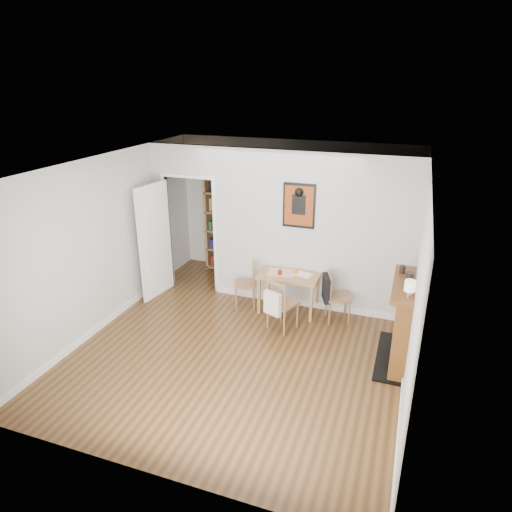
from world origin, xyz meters
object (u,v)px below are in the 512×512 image
at_px(chair_left, 245,285).
at_px(chair_right, 337,297).
at_px(mantel_lamp, 410,287).
at_px(notebook, 304,274).
at_px(dining_table, 289,279).
at_px(fireplace, 403,320).
at_px(chair_front, 282,304).
at_px(ceramic_jar_b, 402,269).
at_px(bookshelf, 228,222).
at_px(orange_fruit, 295,271).
at_px(ceramic_jar_a, 409,277).
at_px(red_glass, 280,272).

bearing_deg(chair_left, chair_right, 0.73).
bearing_deg(mantel_lamp, notebook, 141.03).
height_order(dining_table, fireplace, fireplace).
bearing_deg(chair_front, ceramic_jar_b, 2.24).
bearing_deg(bookshelf, chair_front, -48.45).
relative_size(chair_right, orange_fruit, 10.01).
bearing_deg(ceramic_jar_a, orange_fruit, 153.80).
height_order(dining_table, notebook, notebook).
distance_m(chair_front, fireplace, 1.79).
distance_m(chair_front, bookshelf, 2.60).
bearing_deg(orange_fruit, ceramic_jar_a, -26.20).
bearing_deg(chair_front, chair_right, 36.35).
relative_size(chair_left, chair_front, 0.93).
distance_m(orange_fruit, mantel_lamp, 2.26).
bearing_deg(chair_right, fireplace, -38.27).
height_order(chair_front, orange_fruit, chair_front).
distance_m(dining_table, chair_right, 0.82).
relative_size(dining_table, ceramic_jar_b, 9.31).
relative_size(red_glass, ceramic_jar_a, 0.64).
xyz_separation_m(orange_fruit, ceramic_jar_b, (1.64, -0.58, 0.51)).
bearing_deg(orange_fruit, dining_table, -147.99).
height_order(chair_left, bookshelf, bookshelf).
bearing_deg(notebook, chair_right, -9.92).
height_order(dining_table, ceramic_jar_a, ceramic_jar_a).
bearing_deg(chair_right, notebook, 170.08).
distance_m(chair_left, red_glass, 0.69).
relative_size(chair_front, notebook, 3.16).
relative_size(dining_table, mantel_lamp, 4.60).
height_order(bookshelf, fireplace, bookshelf).
height_order(chair_front, fireplace, fireplace).
height_order(notebook, mantel_lamp, mantel_lamp).
bearing_deg(ceramic_jar_a, dining_table, 156.25).
distance_m(chair_right, mantel_lamp, 1.81).
bearing_deg(fireplace, mantel_lamp, -87.42).
xyz_separation_m(notebook, ceramic_jar_a, (1.60, -0.85, 0.56)).
relative_size(dining_table, bookshelf, 0.48).
bearing_deg(chair_left, mantel_lamp, -24.56).
xyz_separation_m(chair_left, mantel_lamp, (2.59, -1.18, 0.90)).
distance_m(bookshelf, ceramic_jar_a, 4.04).
relative_size(chair_left, ceramic_jar_a, 6.02).
bearing_deg(chair_left, bookshelf, 122.47).
xyz_separation_m(red_glass, orange_fruit, (0.22, 0.13, -0.00)).
xyz_separation_m(fireplace, red_glass, (-1.96, 0.78, 0.09)).
bearing_deg(ceramic_jar_b, red_glass, 166.23).
bearing_deg(fireplace, ceramic_jar_a, 84.96).
bearing_deg(notebook, red_glass, -160.88).
relative_size(chair_right, notebook, 3.01).
relative_size(chair_front, bookshelf, 0.41).
bearing_deg(dining_table, chair_left, -174.76).
bearing_deg(orange_fruit, chair_front, -92.33).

